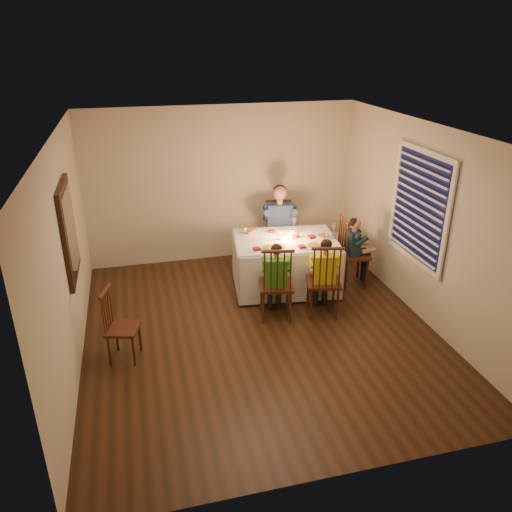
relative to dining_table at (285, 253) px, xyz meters
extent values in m
plane|color=black|center=(-0.69, -1.10, -0.57)|extent=(5.00, 5.00, 0.00)
cube|color=beige|center=(-2.94, -1.10, 0.73)|extent=(0.02, 5.00, 2.60)
cube|color=beige|center=(1.56, -1.10, 0.73)|extent=(0.02, 5.00, 2.60)
cube|color=beige|center=(-0.69, 1.40, 0.73)|extent=(4.50, 0.02, 2.60)
plane|color=white|center=(-0.69, -1.10, 2.03)|extent=(5.00, 5.00, 0.00)
cube|color=white|center=(0.00, 0.00, 0.21)|extent=(1.62, 1.24, 0.04)
cube|color=white|center=(0.07, 0.54, -0.17)|extent=(1.53, 0.21, 0.74)
cube|color=white|center=(-0.07, -0.54, -0.17)|extent=(1.53, 0.21, 0.74)
cube|color=white|center=(0.75, -0.09, -0.17)|extent=(0.16, 1.10, 0.74)
cube|color=white|center=(-0.75, 0.09, -0.17)|extent=(0.16, 1.10, 0.74)
cylinder|color=silver|center=(0.06, 0.31, 0.24)|extent=(0.29, 0.29, 0.02)
cylinder|color=silver|center=(-0.34, -0.30, 0.24)|extent=(0.29, 0.29, 0.02)
cylinder|color=silver|center=(0.31, -0.38, 0.24)|extent=(0.29, 0.29, 0.02)
cylinder|color=silver|center=(0.57, -0.06, 0.24)|extent=(0.29, 0.29, 0.02)
cylinder|color=white|center=(-0.10, 0.01, 0.28)|extent=(0.06, 0.06, 0.10)
cylinder|color=white|center=(0.10, -0.01, 0.28)|extent=(0.06, 0.06, 0.10)
sphere|color=#FFF043|center=(-0.54, 0.39, 0.27)|extent=(0.09, 0.09, 0.09)
sphere|color=#F94D15|center=(0.18, 0.03, 0.27)|extent=(0.08, 0.08, 0.08)
imported|color=silver|center=(-0.45, 0.39, 0.26)|extent=(0.25, 0.25, 0.05)
cube|color=black|center=(-2.91, -0.80, 0.93)|extent=(0.05, 0.95, 1.15)
cube|color=white|center=(-2.88, -0.80, 0.93)|extent=(0.01, 0.78, 0.98)
cube|color=black|center=(1.54, -1.00, 0.93)|extent=(0.01, 1.20, 1.40)
cube|color=white|center=(1.52, -1.00, 0.93)|extent=(0.03, 1.34, 1.54)
camera|label=1|loc=(-2.12, -6.58, 3.03)|focal=35.00mm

